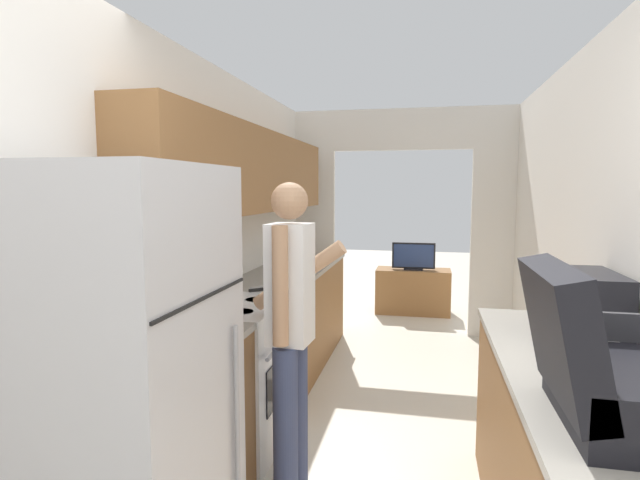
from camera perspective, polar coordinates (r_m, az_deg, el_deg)
wall_left at (r=3.44m, az=-12.78°, el=2.74°), size 0.38×6.93×2.50m
wall_right at (r=2.92m, az=31.08°, el=-2.43°), size 0.06×6.93×2.50m
wall_far_with_doorway at (r=5.64m, az=9.24°, el=3.78°), size 2.81×0.06×2.50m
counter_left at (r=4.30m, az=-4.49°, el=-9.90°), size 0.62×3.35×0.92m
counter_right at (r=2.53m, az=27.01°, el=-22.35°), size 0.62×1.82×0.92m
refrigerator at (r=2.14m, az=-21.73°, el=-15.60°), size 0.74×0.77×1.72m
range_oven at (r=3.29m, az=-10.10°, el=-14.92°), size 0.66×0.75×1.06m
person at (r=2.64m, az=-3.41°, el=-10.28°), size 0.53×0.39×1.66m
suitcase at (r=1.78m, az=30.22°, el=-13.09°), size 0.51×0.55×0.49m
microwave at (r=2.75m, az=27.54°, el=-6.45°), size 0.34×0.48×0.31m
book_stack at (r=2.30m, az=28.65°, el=-11.68°), size 0.26×0.31×0.09m
tv_cabinet at (r=6.68m, az=10.57°, el=-5.76°), size 0.95×0.42×0.58m
television at (r=6.56m, az=10.64°, el=-1.88°), size 0.55×0.16×0.35m
knife at (r=3.57m, az=-6.96°, el=-5.53°), size 0.17×0.31×0.02m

